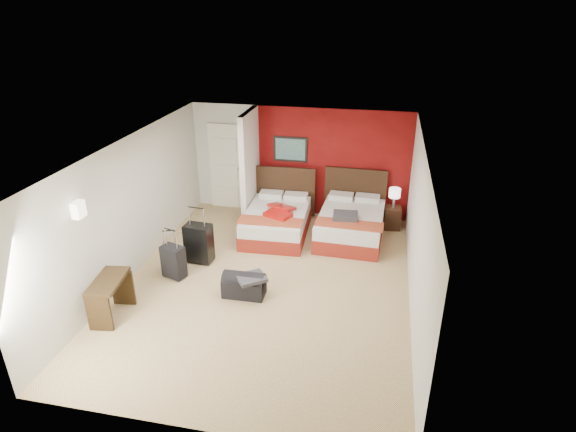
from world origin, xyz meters
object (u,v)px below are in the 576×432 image
(nightstand, at_px, (392,218))
(bed_left, at_px, (276,223))
(red_suitcase_open, at_px, (280,211))
(desk, at_px, (111,298))
(table_lamp, at_px, (394,198))
(suitcase_charcoal, at_px, (174,263))
(bed_right, at_px, (351,225))
(suitcase_black, at_px, (199,244))
(duffel_bag, at_px, (244,286))
(suitcase_navy, at_px, (172,261))

(nightstand, bearing_deg, bed_left, -165.23)
(red_suitcase_open, relative_size, desk, 0.88)
(table_lamp, relative_size, suitcase_charcoal, 0.74)
(bed_right, xyz_separation_m, suitcase_charcoal, (-3.01, -2.24, 0.02))
(bed_left, height_order, nightstand, bed_left)
(table_lamp, height_order, suitcase_black, table_lamp)
(duffel_bag, xyz_separation_m, desk, (-1.88, -1.01, 0.17))
(bed_left, bearing_deg, duffel_bag, -92.97)
(table_lamp, relative_size, desk, 0.53)
(red_suitcase_open, relative_size, suitcase_black, 0.98)
(duffel_bag, bearing_deg, red_suitcase_open, 86.01)
(bed_right, bearing_deg, suitcase_charcoal, -141.00)
(red_suitcase_open, distance_m, table_lamp, 2.52)
(nightstand, relative_size, table_lamp, 1.12)
(nightstand, xyz_separation_m, suitcase_navy, (-3.99, -2.74, -0.01))
(bed_left, xyz_separation_m, suitcase_navy, (-1.55, -1.92, -0.04))
(duffel_bag, bearing_deg, nightstand, 51.53)
(bed_left, xyz_separation_m, desk, (-1.91, -3.38, 0.07))
(bed_right, xyz_separation_m, nightstand, (0.87, 0.65, -0.04))
(bed_right, height_order, suitcase_navy, bed_right)
(bed_left, distance_m, desk, 3.89)
(red_suitcase_open, bearing_deg, desk, -98.73)
(table_lamp, bearing_deg, red_suitcase_open, -158.62)
(nightstand, xyz_separation_m, duffel_bag, (-2.47, -3.19, -0.07))
(suitcase_charcoal, height_order, desk, desk)
(red_suitcase_open, height_order, desk, desk)
(suitcase_black, height_order, duffel_bag, suitcase_black)
(desk, bearing_deg, suitcase_navy, 68.13)
(bed_right, height_order, duffel_bag, bed_right)
(nightstand, relative_size, suitcase_charcoal, 0.83)
(suitcase_charcoal, height_order, duffel_bag, suitcase_charcoal)
(table_lamp, height_order, suitcase_charcoal, table_lamp)
(suitcase_black, bearing_deg, red_suitcase_open, 50.93)
(suitcase_navy, distance_m, desk, 1.51)
(bed_right, distance_m, table_lamp, 1.17)
(nightstand, relative_size, duffel_bag, 0.69)
(bed_right, height_order, suitcase_charcoal, suitcase_charcoal)
(bed_left, xyz_separation_m, red_suitcase_open, (0.10, -0.10, 0.32))
(table_lamp, bearing_deg, bed_left, -161.50)
(bed_left, distance_m, suitcase_charcoal, 2.52)
(bed_right, height_order, desk, desk)
(suitcase_navy, height_order, desk, desk)
(bed_left, bearing_deg, suitcase_black, -131.86)
(suitcase_navy, bearing_deg, bed_left, 26.36)
(nightstand, bearing_deg, table_lamp, 0.00)
(red_suitcase_open, height_order, suitcase_navy, red_suitcase_open)
(bed_left, distance_m, suitcase_black, 1.87)
(suitcase_black, xyz_separation_m, duffel_bag, (1.16, -0.93, -0.20))
(bed_left, height_order, suitcase_charcoal, suitcase_charcoal)
(bed_right, xyz_separation_m, suitcase_black, (-2.77, -1.61, 0.09))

